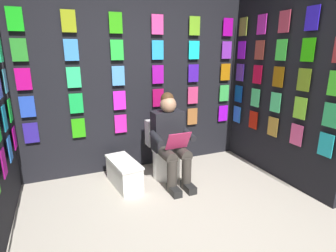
% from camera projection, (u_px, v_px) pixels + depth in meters
% --- Properties ---
extents(ground_plane, '(30.00, 30.00, 0.00)m').
position_uv_depth(ground_plane, '(205.00, 249.00, 2.39)').
color(ground_plane, '#B2A899').
extents(display_wall_back, '(3.37, 0.14, 2.49)m').
position_uv_depth(display_wall_back, '(137.00, 84.00, 3.84)').
color(display_wall_back, black).
rests_on(display_wall_back, ground).
extents(display_wall_left, '(0.14, 1.96, 2.49)m').
position_uv_depth(display_wall_left, '(282.00, 86.00, 3.55)').
color(display_wall_left, black).
rests_on(display_wall_left, ground).
extents(toilet, '(0.41, 0.56, 0.77)m').
position_uv_depth(toilet, '(164.00, 153.00, 3.75)').
color(toilet, white).
rests_on(toilet, ground).
extents(person_reading, '(0.53, 0.69, 1.19)m').
position_uv_depth(person_reading, '(171.00, 139.00, 3.47)').
color(person_reading, black).
rests_on(person_reading, ground).
extents(comic_longbox_near, '(0.37, 0.70, 0.34)m').
position_uv_depth(comic_longbox_near, '(124.00, 173.00, 3.48)').
color(comic_longbox_near, white).
rests_on(comic_longbox_near, ground).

